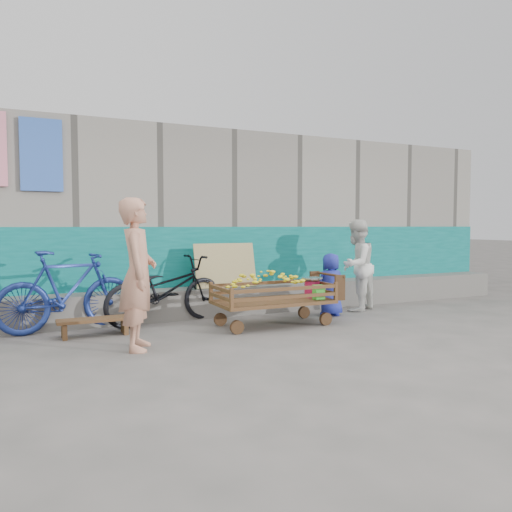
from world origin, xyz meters
name	(u,v)px	position (x,y,z in m)	size (l,w,h in m)	color
ground	(273,349)	(0.00, 0.00, 0.00)	(80.00, 80.00, 0.00)	#55534E
building_wall	(174,223)	(0.00, 4.05, 1.47)	(12.00, 3.50, 3.00)	gray
banana_cart	(271,289)	(0.60, 1.22, 0.52)	(1.80, 0.82, 0.77)	#543C1B
bench	(95,323)	(-1.75, 1.59, 0.17)	(0.93, 0.28, 0.23)	#543C1B
vendor_man	(138,274)	(-1.39, 0.67, 0.87)	(0.63, 0.42, 1.74)	tan
woman	(356,265)	(2.46, 1.75, 0.76)	(0.74, 0.58, 1.52)	white
child	(331,285)	(1.80, 1.53, 0.49)	(0.48, 0.31, 0.99)	#212C9E
bicycle_dark	(166,290)	(-0.71, 2.01, 0.49)	(0.65, 1.87, 0.98)	black
bicycle_blue	(67,291)	(-2.04, 2.05, 0.55)	(0.51, 1.82, 1.09)	navy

